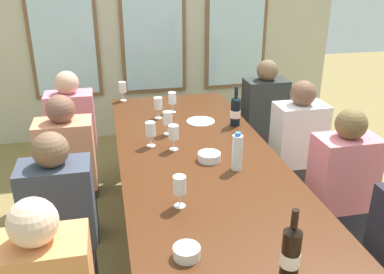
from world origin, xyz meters
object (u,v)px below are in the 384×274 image
(seated_person_1, at_px, (264,122))
(wine_bottle_0, at_px, (236,111))
(seated_person_0, at_px, (74,139))
(wine_glass_5, at_px, (174,133))
(wine_glass_3, at_px, (123,88))
(seated_person_5, at_px, (340,195))
(dining_table, at_px, (198,165))
(water_bottle, at_px, (237,152))
(tasting_bowl_1, at_px, (209,157))
(white_plate_0, at_px, (201,121))
(tasting_bowl_0, at_px, (187,252))
(wine_glass_2, at_px, (172,99))
(wine_glass_6, at_px, (158,104))
(seated_person_4, at_px, (62,229))
(wine_bottle_1, at_px, (291,254))
(wine_glass_1, at_px, (150,130))
(wine_glass_4, at_px, (180,186))
(wine_glass_0, at_px, (168,119))
(seated_person_2, at_px, (69,175))
(seated_person_3, at_px, (297,154))

(seated_person_1, bearing_deg, wine_bottle_0, -130.31)
(seated_person_0, bearing_deg, wine_glass_5, -49.36)
(wine_glass_3, height_order, seated_person_5, seated_person_5)
(seated_person_1, bearing_deg, dining_table, -129.99)
(water_bottle, bearing_deg, tasting_bowl_1, 131.42)
(dining_table, bearing_deg, seated_person_0, 131.42)
(white_plate_0, xyz_separation_m, seated_person_1, (0.70, 0.42, -0.22))
(tasting_bowl_0, bearing_deg, white_plate_0, 74.76)
(wine_glass_2, xyz_separation_m, seated_person_5, (0.88, -1.19, -0.33))
(dining_table, xyz_separation_m, wine_glass_6, (-0.16, 0.75, 0.18))
(wine_bottle_0, distance_m, wine_glass_3, 1.13)
(seated_person_5, bearing_deg, wine_glass_6, 133.44)
(white_plate_0, distance_m, seated_person_0, 1.10)
(wine_glass_2, relative_size, seated_person_4, 0.16)
(wine_bottle_0, bearing_deg, wine_bottle_1, -100.30)
(dining_table, distance_m, wine_glass_1, 0.40)
(wine_glass_4, bearing_deg, wine_bottle_1, -62.11)
(wine_glass_2, bearing_deg, wine_glass_6, -139.07)
(wine_glass_6, distance_m, seated_person_1, 1.10)
(wine_bottle_0, xyz_separation_m, wine_glass_2, (-0.42, 0.39, 0.00))
(wine_bottle_1, relative_size, seated_person_1, 0.29)
(dining_table, height_order, seated_person_0, seated_person_0)
(wine_glass_0, bearing_deg, seated_person_2, -173.04)
(dining_table, bearing_deg, white_plate_0, 75.64)
(wine_glass_3, xyz_separation_m, seated_person_4, (-0.45, -1.60, -0.34))
(dining_table, bearing_deg, wine_glass_2, 91.71)
(seated_person_3, bearing_deg, wine_glass_3, 142.84)
(wine_bottle_0, bearing_deg, wine_glass_1, -159.39)
(wine_glass_2, relative_size, seated_person_1, 0.16)
(wine_bottle_0, bearing_deg, seated_person_1, 49.69)
(wine_glass_3, bearing_deg, white_plate_0, -50.18)
(wine_glass_5, distance_m, seated_person_4, 0.91)
(seated_person_0, distance_m, seated_person_2, 0.65)
(wine_bottle_1, bearing_deg, seated_person_5, 48.43)
(wine_glass_4, xyz_separation_m, seated_person_2, (-0.63, 0.88, -0.33))
(wine_glass_3, distance_m, wine_glass_6, 0.58)
(tasting_bowl_1, xyz_separation_m, wine_glass_6, (-0.21, 0.83, 0.09))
(wine_glass_2, distance_m, seated_person_1, 0.95)
(seated_person_2, relative_size, seated_person_5, 1.00)
(wine_glass_5, xyz_separation_m, seated_person_1, (1.00, 0.89, -0.33))
(wine_glass_2, relative_size, wine_glass_4, 1.00)
(wine_glass_2, distance_m, seated_person_5, 1.52)
(white_plate_0, distance_m, wine_glass_6, 0.37)
(wine_glass_0, bearing_deg, wine_glass_4, -95.35)
(wine_glass_3, xyz_separation_m, seated_person_5, (1.27, -1.59, -0.34))
(dining_table, xyz_separation_m, tasting_bowl_0, (-0.27, -0.96, 0.09))
(seated_person_1, relative_size, seated_person_5, 1.00)
(seated_person_2, distance_m, seated_person_4, 0.65)
(wine_bottle_1, distance_m, seated_person_3, 1.71)
(tasting_bowl_0, height_order, wine_glass_0, wine_glass_0)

